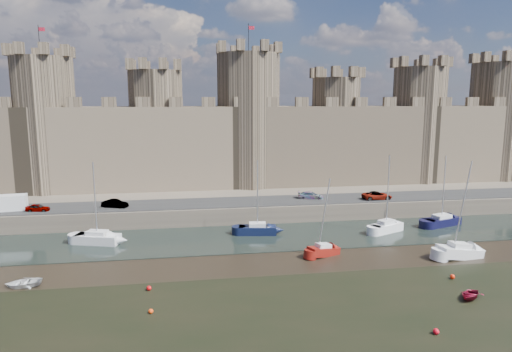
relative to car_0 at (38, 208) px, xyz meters
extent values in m
plane|color=black|center=(29.47, -32.56, -3.03)|extent=(160.00, 160.00, 0.00)
cube|color=black|center=(29.47, -8.56, -2.99)|extent=(160.00, 12.00, 0.08)
cube|color=#4C443A|center=(29.47, 27.44, -1.78)|extent=(160.00, 60.00, 2.50)
cube|color=black|center=(29.47, 1.44, -0.48)|extent=(160.00, 7.00, 0.10)
cube|color=#42382B|center=(29.47, 15.44, 6.47)|extent=(100.00, 9.00, 14.00)
cylinder|color=#42382B|center=(-2.53, 15.44, 10.47)|extent=(10.00, 10.00, 22.00)
cylinder|color=black|center=(-2.53, 15.44, 23.97)|extent=(0.10, 0.10, 5.00)
cube|color=maroon|center=(-2.03, 15.44, 25.77)|extent=(1.00, 0.03, 0.60)
cylinder|color=#42382B|center=(15.47, 15.44, 9.47)|extent=(9.00, 9.00, 20.00)
cylinder|color=#42382B|center=(31.47, 15.44, 10.97)|extent=(11.00, 11.00, 23.00)
cylinder|color=black|center=(31.47, 15.44, 24.97)|extent=(0.10, 0.10, 5.00)
cube|color=maroon|center=(31.97, 15.44, 26.77)|extent=(1.00, 0.03, 0.60)
cylinder|color=#42382B|center=(47.47, 15.44, 8.97)|extent=(9.00, 9.00, 19.00)
cylinder|color=#42382B|center=(63.47, 15.44, 9.97)|extent=(10.00, 10.00, 21.00)
cylinder|color=#42382B|center=(79.47, 15.44, 10.47)|extent=(10.00, 10.00, 22.00)
imported|color=gray|center=(0.00, 0.00, 0.00)|extent=(3.25, 1.64, 1.06)
imported|color=gray|center=(10.15, 0.60, 0.08)|extent=(3.92, 2.47, 1.22)
imported|color=gray|center=(39.23, 1.99, 0.04)|extent=(4.18, 2.57, 1.13)
imported|color=gray|center=(49.19, -0.03, 0.10)|extent=(4.61, 2.22, 1.27)
cube|color=silver|center=(-4.29, 0.94, 0.58)|extent=(5.31, 2.72, 2.21)
cube|color=silver|center=(9.17, -8.03, -2.39)|extent=(5.84, 3.60, 1.11)
cube|color=silver|center=(9.17, -8.03, -1.59)|extent=(2.75, 2.12, 0.51)
cylinder|color=silver|center=(9.17, -8.03, 2.71)|extent=(0.14, 0.14, 9.10)
cube|color=black|center=(29.43, -7.21, -2.41)|extent=(5.16, 2.63, 1.08)
cube|color=silver|center=(29.43, -7.21, -1.63)|extent=(2.37, 1.65, 0.49)
cylinder|color=silver|center=(29.43, -7.21, 2.52)|extent=(0.14, 0.14, 8.80)
cube|color=white|center=(46.76, -8.84, -2.38)|extent=(5.16, 3.70, 1.13)
cube|color=silver|center=(46.76, -8.84, -1.56)|extent=(2.49, 2.08, 0.52)
cylinder|color=silver|center=(46.76, -8.84, 2.82)|extent=(0.14, 0.14, 9.27)
cube|color=black|center=(55.93, -7.00, -2.41)|extent=(6.08, 3.87, 1.08)
cube|color=silver|center=(55.93, -7.00, -1.62)|extent=(2.88, 2.26, 0.49)
cylinder|color=silver|center=(55.93, -7.00, 2.57)|extent=(0.14, 0.14, 8.87)
cube|color=maroon|center=(35.64, -16.44, -2.54)|extent=(4.14, 2.90, 0.98)
cube|color=silver|center=(35.64, -16.44, -1.82)|extent=(1.99, 1.64, 0.45)
cylinder|color=silver|center=(35.64, -16.44, 1.98)|extent=(0.14, 0.14, 8.05)
cube|color=white|center=(50.66, -19.51, -2.43)|extent=(5.35, 2.58, 1.21)
cube|color=silver|center=(50.66, -19.51, -1.54)|extent=(2.44, 1.66, 0.55)
cylinder|color=silver|center=(50.66, -19.51, 3.14)|extent=(0.14, 0.14, 9.91)
imported|color=maroon|center=(45.27, -29.61, -2.74)|extent=(3.39, 3.38, 0.58)
imported|color=silver|center=(4.52, -20.56, -2.68)|extent=(3.62, 2.73, 0.71)
sphere|color=#FF410B|center=(17.03, -28.09, -2.82)|extent=(0.41, 0.41, 0.41)
sphere|color=red|center=(16.53, -23.28, -2.80)|extent=(0.47, 0.47, 0.47)
sphere|color=red|center=(38.87, -34.97, -2.79)|extent=(0.48, 0.48, 0.48)
sphere|color=#FF290B|center=(46.36, -25.14, -2.79)|extent=(0.49, 0.49, 0.49)
camera|label=1|loc=(20.25, -64.85, 14.79)|focal=32.00mm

